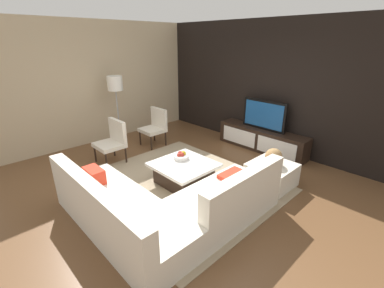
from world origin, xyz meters
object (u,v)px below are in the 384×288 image
Objects in this scene: fruit_bowl at (181,156)px; decorative_ball at (274,157)px; accent_chair_near at (113,139)px; media_console at (261,139)px; sectional_couch at (163,206)px; floor_lamp at (115,87)px; accent_chair_far at (155,125)px; ottoman at (271,175)px; coffee_table at (184,173)px; television at (264,115)px.

decorative_ball is (1.28, 0.94, 0.11)m from fruit_bowl.
accent_chair_near reaches higher than fruit_bowl.
media_console is 0.87× the size of sectional_couch.
floor_lamp reaches higher than accent_chair_far.
ottoman is 2.46× the size of decorative_ball.
floor_lamp is at bearing 160.05° from sectional_couch.
sectional_couch is at bearing -103.51° from ottoman.
sectional_couch is 3.49m from floor_lamp.
media_console is 1.30× the size of floor_lamp.
ottoman is (1.00, -1.26, -0.05)m from media_console.
accent_chair_near is at bearing -165.91° from coffee_table.
television is 1.72m from ottoman.
coffee_table is 2.76m from floor_lamp.
ottoman is at bearing 76.49° from sectional_couch.
television is at bearing 82.72° from fruit_bowl.
fruit_bowl is 1.59m from decorative_ball.
decorative_ball is at bearing -0.49° from accent_chair_far.
fruit_bowl is (2.32, -0.08, -0.93)m from floor_lamp.
fruit_bowl reaches higher than coffee_table.
floor_lamp reaches higher than media_console.
sectional_couch is 2.78× the size of accent_chair_near.
floor_lamp is 5.68× the size of decorative_ball.
fruit_bowl is 0.32× the size of accent_chair_far.
television is 0.43× the size of sectional_couch.
sectional_couch is 2.78× the size of accent_chair_far.
accent_chair_near is at bearing -87.24° from accent_chair_far.
floor_lamp is at bearing 177.99° from fruit_bowl.
sectional_couch is at bearing -40.48° from accent_chair_far.
media_console is at bearing 99.11° from sectional_couch.
coffee_table is (-0.10, -2.30, -0.05)m from media_console.
floor_lamp is at bearing -140.85° from television.
floor_lamp reaches higher than sectional_couch.
media_console is 2.22m from fruit_bowl.
floor_lamp reaches higher than fruit_bowl.
fruit_bowl is at bearing 14.98° from accent_chair_near.
media_console is 2.03× the size of television.
media_console is at bearing 128.44° from ottoman.
accent_chair_near reaches higher than sectional_couch.
fruit_bowl is (1.50, 0.52, -0.06)m from accent_chair_near.
floor_lamp reaches higher than decorative_ball.
television reaches higher than decorative_ball.
accent_chair_far is (-2.47, 1.72, 0.22)m from sectional_couch.
floor_lamp is 2.30× the size of ottoman.
sectional_couch is 2.06m from decorative_ball.
fruit_bowl is 1.80m from accent_chair_far.
decorative_ball is at bearing 36.25° from fruit_bowl.
accent_chair_near is 1.21m from accent_chair_far.
television reaches higher than sectional_couch.
media_console is at bearing 52.55° from accent_chair_near.
decorative_ball is (1.00, -1.26, 0.29)m from media_console.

